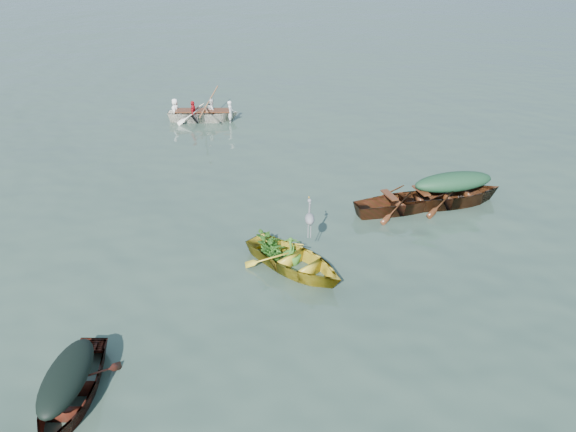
% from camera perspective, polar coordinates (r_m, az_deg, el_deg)
% --- Properties ---
extents(ground, '(140.00, 140.00, 0.00)m').
position_cam_1_polar(ground, '(12.06, 4.34, -7.59)').
color(ground, '#364C3F').
rests_on(ground, ground).
extents(yellow_dinghy, '(3.33, 3.34, 0.90)m').
position_cam_1_polar(yellow_dinghy, '(12.72, 0.65, -5.46)').
color(yellow_dinghy, gold).
rests_on(yellow_dinghy, ground).
extents(dark_covered_boat, '(1.38, 3.30, 0.78)m').
position_cam_1_polar(dark_covered_boat, '(10.29, -21.06, -17.13)').
color(dark_covered_boat, '#451710').
rests_on(dark_covered_boat, ground).
extents(green_tarp_boat, '(4.31, 2.14, 0.95)m').
position_cam_1_polar(green_tarp_boat, '(16.22, 16.14, 1.11)').
color(green_tarp_boat, '#442010').
rests_on(green_tarp_boat, ground).
extents(open_wooden_boat, '(4.11, 2.24, 0.89)m').
position_cam_1_polar(open_wooden_boat, '(15.58, 11.66, 0.56)').
color(open_wooden_boat, '#4E2213').
rests_on(open_wooden_boat, ground).
extents(rowed_boat, '(3.88, 1.28, 0.89)m').
position_cam_1_polar(rowed_boat, '(22.71, -8.58, 9.51)').
color(rowed_boat, white).
rests_on(rowed_boat, ground).
extents(dark_tarp_cover, '(0.76, 1.81, 0.40)m').
position_cam_1_polar(dark_tarp_cover, '(9.90, -21.65, -14.67)').
color(dark_tarp_cover, black).
rests_on(dark_tarp_cover, dark_covered_boat).
extents(green_tarp_cover, '(2.37, 1.18, 0.52)m').
position_cam_1_polar(green_tarp_cover, '(15.92, 16.48, 3.48)').
color(green_tarp_cover, '#193F27').
rests_on(green_tarp_cover, green_tarp_boat).
extents(thwart_benches, '(2.09, 1.24, 0.04)m').
position_cam_1_polar(thwart_benches, '(15.38, 11.82, 2.10)').
color(thwart_benches, '#492311').
rests_on(thwart_benches, open_wooden_boat).
extents(heron, '(0.48, 0.48, 0.92)m').
position_cam_1_polar(heron, '(12.63, 2.20, -0.93)').
color(heron, gray).
rests_on(heron, yellow_dinghy).
extents(dinghy_weeds, '(1.13, 1.13, 0.60)m').
position_cam_1_polar(dinghy_weeds, '(12.67, -1.07, -1.65)').
color(dinghy_weeds, '#2A6119').
rests_on(dinghy_weeds, yellow_dinghy).
extents(rowers, '(2.72, 1.12, 0.76)m').
position_cam_1_polar(rowers, '(22.47, -8.73, 11.51)').
color(rowers, white).
rests_on(rowers, rowed_boat).
extents(oars, '(0.68, 2.62, 0.06)m').
position_cam_1_polar(oars, '(22.57, -8.66, 10.66)').
color(oars, '#975F39').
rests_on(oars, rowed_boat).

